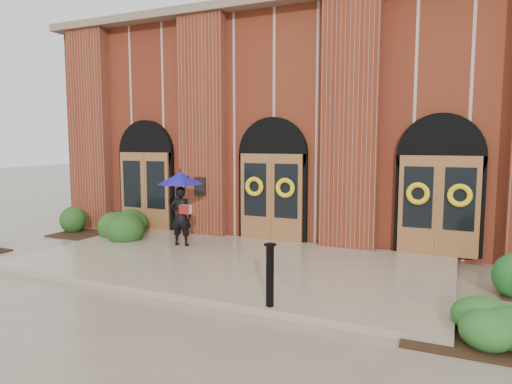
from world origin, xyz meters
The scene contains 7 objects.
ground centered at (0.00, 0.00, 0.00)m, with size 90.00×90.00×0.00m, color gray.
landing centered at (0.00, 0.15, 0.07)m, with size 10.00×5.30×0.15m, color tan.
church_building centered at (0.00, 8.78, 3.50)m, with size 16.20×12.53×7.00m.
man_with_umbrella centered at (-1.96, 1.00, 1.56)m, with size 1.48×1.48×2.02m.
metal_post centered at (2.07, -2.35, 0.73)m, with size 0.19×0.19×1.11m.
hedge_wall_left centered at (-5.20, 1.52, 0.41)m, with size 3.22×1.29×0.83m, color #1F4416.
hedge_front_right centered at (5.10, -2.00, 0.27)m, with size 1.51×1.30×0.53m, color #22531E.
Camera 1 is at (4.99, -9.39, 2.97)m, focal length 32.00 mm.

